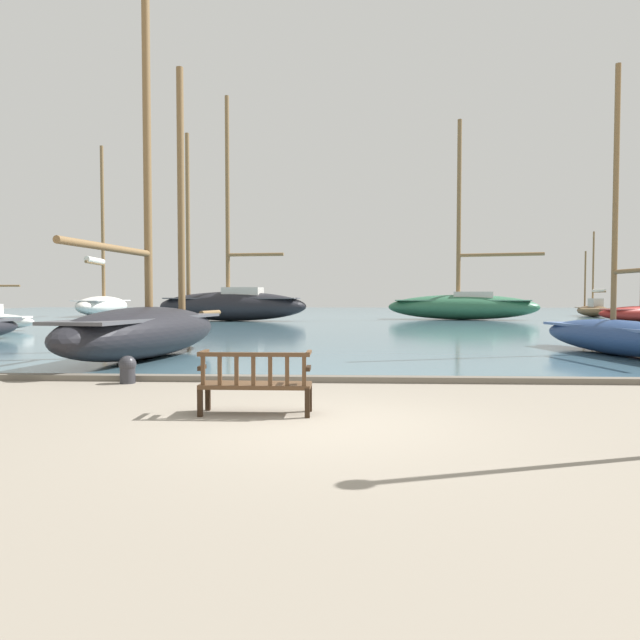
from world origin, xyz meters
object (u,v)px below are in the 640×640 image
Objects in this scene: sailboat_far_port at (103,303)px; park_bench at (256,382)px; sailboat_distant_harbor at (232,302)px; sailboat_nearest_starboard at (462,304)px; sailboat_mid_starboard at (593,309)px; sailboat_outer_starboard at (617,334)px; mooring_bollard at (128,369)px; sailboat_mid_port at (146,326)px.

park_bench is at bearing -63.82° from sailboat_far_port.
park_bench is at bearing -77.86° from sailboat_distant_harbor.
sailboat_mid_starboard is (12.34, 7.07, -0.48)m from sailboat_nearest_starboard.
park_bench is 46.44m from sailboat_mid_starboard.
sailboat_distant_harbor is at bearing -160.80° from sailboat_mid_starboard.
sailboat_mid_starboard reaches higher than park_bench.
sailboat_nearest_starboard is 14.23m from sailboat_mid_starboard.
sailboat_far_port is (-42.15, -0.03, 0.48)m from sailboat_mid_starboard.
park_bench is 45.50m from sailboat_far_port.
mooring_bollard is at bearing -155.41° from sailboat_outer_starboard.
sailboat_distant_harbor reaches higher than mooring_bollard.
sailboat_outer_starboard is (-0.76, -25.44, -0.53)m from sailboat_nearest_starboard.
sailboat_nearest_starboard is 30.20m from sailboat_mid_port.
sailboat_mid_port is (-13.04, -1.42, 0.27)m from sailboat_outer_starboard.
sailboat_mid_port is (-26.15, -33.93, 0.22)m from sailboat_mid_starboard.
sailboat_distant_harbor is (-16.37, -2.93, 0.18)m from sailboat_nearest_starboard.
sailboat_distant_harbor reaches higher than park_bench.
sailboat_distant_harbor is at bearing 96.12° from sailboat_mid_port.
sailboat_outer_starboard is at bearing 24.59° from mooring_bollard.
sailboat_mid_port is (-13.81, -26.86, -0.26)m from sailboat_nearest_starboard.
park_bench is at bearing -106.06° from sailboat_nearest_starboard.
sailboat_mid_port reaches higher than park_bench.
mooring_bollard is (-11.98, -5.48, -0.37)m from sailboat_outer_starboard.
sailboat_mid_starboard is (22.07, 40.86, 0.24)m from park_bench.
park_bench is 35.17m from sailboat_nearest_starboard.
sailboat_mid_starboard is at bearing 52.38° from sailboat_mid_port.
park_bench is 0.10× the size of sailboat_distant_harbor.
sailboat_outer_starboard is (15.61, -22.51, -0.71)m from sailboat_distant_harbor.
sailboat_far_port is (-29.81, 7.03, -0.00)m from sailboat_nearest_starboard.
sailboat_nearest_starboard is 0.94× the size of sailboat_distant_harbor.
sailboat_nearest_starboard reaches higher than sailboat_mid_starboard.
sailboat_mid_starboard is 42.15m from sailboat_far_port.
sailboat_mid_port is (2.56, -23.93, -0.43)m from sailboat_distant_harbor.
sailboat_nearest_starboard is 2.02× the size of sailboat_mid_starboard.
sailboat_distant_harbor is 24.07m from sailboat_mid_port.
sailboat_outer_starboard reaches higher than sailboat_mid_starboard.
sailboat_distant_harbor is at bearing -36.57° from sailboat_far_port.
sailboat_mid_starboard is 0.87× the size of sailboat_outer_starboard.
mooring_bollard is at bearing -82.61° from sailboat_distant_harbor.
sailboat_nearest_starboard is 1.76× the size of sailboat_outer_starboard.
sailboat_mid_starboard is at bearing 19.20° from sailboat_distant_harbor.
sailboat_outer_starboard is 0.81× the size of sailboat_mid_port.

